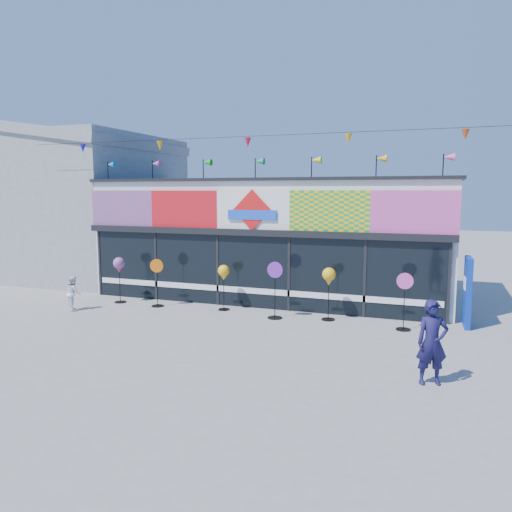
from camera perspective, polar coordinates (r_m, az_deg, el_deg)
The scene contains 12 objects.
ground at distance 12.94m, azimuth -5.76°, elevation -9.13°, with size 80.00×80.00×0.00m, color slate.
kite_shop at distance 18.01m, azimuth 2.44°, elevation 2.21°, with size 16.00×5.70×5.31m.
neighbour_building at distance 23.84m, azimuth -20.36°, elevation 5.80°, with size 8.18×7.20×6.87m.
blue_sign at distance 14.77m, azimuth 23.01°, elevation -3.79°, with size 0.20×0.96×1.91m.
spinner_0 at distance 17.07m, azimuth -15.38°, elevation -1.15°, with size 0.38×0.38×1.52m.
spinner_1 at distance 16.27m, azimuth -11.24°, elevation -2.87°, with size 0.43×0.39×1.54m.
spinner_2 at distance 15.47m, azimuth -3.72°, elevation -2.06°, with size 0.36×0.36×1.42m.
spinner_3 at distance 14.46m, azimuth 2.18°, elevation -3.75°, with size 0.47×0.42×1.66m.
spinner_4 at distance 14.36m, azimuth 8.33°, elevation -2.52°, with size 0.39×0.39×1.52m.
spinner_5 at distance 13.83m, azimuth 16.58°, elevation -4.84°, with size 0.43×0.39×1.54m.
adult_man at distance 10.18m, azimuth 19.48°, elevation -9.30°, with size 0.60×0.39×1.64m, color #16143F.
child at distance 16.56m, azimuth -20.14°, elevation -3.97°, with size 0.52×0.30×1.08m, color white.
Camera 1 is at (5.46, -11.15, 3.67)m, focal length 35.00 mm.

